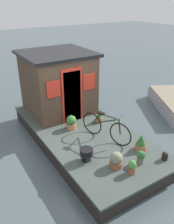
# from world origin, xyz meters

# --- Properties ---
(ground_plane) EXTENTS (60.00, 60.00, 0.00)m
(ground_plane) POSITION_xyz_m (0.00, 0.00, 0.00)
(ground_plane) COLOR #4C5B60
(houseboat_deck) EXTENTS (5.59, 2.64, 0.50)m
(houseboat_deck) POSITION_xyz_m (0.00, 0.00, 0.25)
(houseboat_deck) COLOR #424C47
(houseboat_deck) RESTS_ON ground_plane
(houseboat_cabin) EXTENTS (2.19, 2.28, 2.09)m
(houseboat_cabin) POSITION_xyz_m (1.69, 0.00, 1.55)
(houseboat_cabin) COLOR #4C3828
(houseboat_cabin) RESTS_ON houseboat_deck
(bicycle) EXTENTS (1.60, 0.66, 0.83)m
(bicycle) POSITION_xyz_m (-0.78, -0.26, 0.88)
(bicycle) COLOR black
(bicycle) RESTS_ON houseboat_deck
(potted_plant_ivy) EXTENTS (0.20, 0.20, 0.35)m
(potted_plant_ivy) POSITION_xyz_m (-2.29, 0.07, 0.68)
(potted_plant_ivy) COLOR #935138
(potted_plant_ivy) RESTS_ON houseboat_deck
(potted_plant_succulent) EXTENTS (0.23, 0.23, 0.47)m
(potted_plant_succulent) POSITION_xyz_m (0.16, -0.70, 0.72)
(potted_plant_succulent) COLOR #B2603D
(potted_plant_succulent) RESTS_ON houseboat_deck
(potted_plant_mint) EXTENTS (0.32, 0.32, 0.46)m
(potted_plant_mint) POSITION_xyz_m (-1.71, -0.76, 0.72)
(potted_plant_mint) COLOR #B2603D
(potted_plant_mint) RESTS_ON houseboat_deck
(potted_plant_lavender) EXTENTS (0.31, 0.31, 0.41)m
(potted_plant_lavender) POSITION_xyz_m (-1.91, 0.24, 0.69)
(potted_plant_lavender) COLOR #935138
(potted_plant_lavender) RESTS_ON houseboat_deck
(potted_plant_rosemary) EXTENTS (0.32, 0.32, 0.44)m
(potted_plant_rosemary) POSITION_xyz_m (0.28, 0.28, 0.71)
(potted_plant_rosemary) COLOR #C6754C
(potted_plant_rosemary) RESTS_ON houseboat_deck
(potted_plant_geranium) EXTENTS (0.22, 0.22, 0.36)m
(potted_plant_geranium) POSITION_xyz_m (-2.13, -0.35, 0.70)
(potted_plant_geranium) COLOR slate
(potted_plant_geranium) RESTS_ON houseboat_deck
(charcoal_grill) EXTENTS (0.34, 0.34, 0.33)m
(charcoal_grill) POSITION_xyz_m (-1.32, 0.72, 0.73)
(charcoal_grill) COLOR black
(charcoal_grill) RESTS_ON houseboat_deck
(mooring_bollard) EXTENTS (0.16, 0.16, 0.22)m
(mooring_bollard) POSITION_xyz_m (-2.36, -0.97, 0.61)
(mooring_bollard) COLOR black
(mooring_bollard) RESTS_ON houseboat_deck
(dinghy_boat) EXTENTS (3.24, 2.57, 0.57)m
(dinghy_boat) POSITION_xyz_m (0.12, -4.42, 0.28)
(dinghy_boat) COLOR #99999E
(dinghy_boat) RESTS_ON ground_plane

